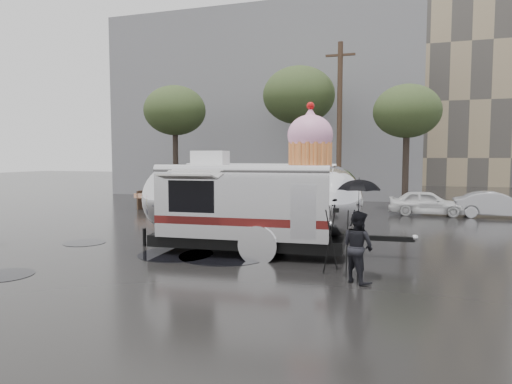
% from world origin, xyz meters
% --- Properties ---
extents(ground, '(120.00, 120.00, 0.00)m').
position_xyz_m(ground, '(0.00, 0.00, 0.00)').
color(ground, black).
rests_on(ground, ground).
extents(puddles, '(7.10, 5.61, 0.01)m').
position_xyz_m(puddles, '(-0.50, 0.15, 0.01)').
color(puddles, black).
rests_on(puddles, ground).
extents(grey_building, '(22.00, 12.00, 13.00)m').
position_xyz_m(grey_building, '(-4.00, 24.00, 6.50)').
color(grey_building, slate).
rests_on(grey_building, ground).
extents(utility_pole, '(1.60, 0.28, 9.00)m').
position_xyz_m(utility_pole, '(2.50, 14.00, 4.62)').
color(utility_pole, '#473323').
rests_on(utility_pole, ground).
extents(tree_left, '(3.64, 3.64, 6.95)m').
position_xyz_m(tree_left, '(-7.00, 13.00, 5.48)').
color(tree_left, '#382D26').
rests_on(tree_left, ground).
extents(tree_mid, '(4.20, 4.20, 8.03)m').
position_xyz_m(tree_mid, '(0.00, 15.00, 6.34)').
color(tree_mid, '#382D26').
rests_on(tree_mid, ground).
extents(tree_right, '(3.36, 3.36, 6.42)m').
position_xyz_m(tree_right, '(6.00, 13.00, 5.06)').
color(tree_right, '#382D26').
rests_on(tree_right, ground).
extents(barricade_row, '(4.30, 0.80, 1.00)m').
position_xyz_m(barricade_row, '(-5.55, 9.96, 0.52)').
color(barricade_row, '#473323').
rests_on(barricade_row, ground).
extents(airstream_trailer, '(8.29, 3.50, 4.47)m').
position_xyz_m(airstream_trailer, '(1.66, 1.45, 1.57)').
color(airstream_trailer, silver).
rests_on(airstream_trailer, ground).
extents(person_right, '(0.88, 0.84, 1.63)m').
position_xyz_m(person_right, '(4.96, -1.00, 0.81)').
color(person_right, black).
rests_on(person_right, ground).
extents(umbrella_black, '(1.20, 1.20, 2.37)m').
position_xyz_m(umbrella_black, '(4.96, -1.00, 1.96)').
color(umbrella_black, black).
rests_on(umbrella_black, ground).
extents(tripod, '(0.59, 0.66, 1.61)m').
position_xyz_m(tripod, '(4.37, -0.30, 0.97)').
color(tripod, black).
rests_on(tripod, ground).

